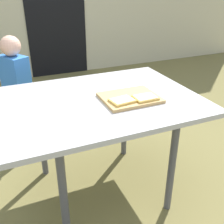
# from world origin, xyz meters

# --- Properties ---
(ground_plane) EXTENTS (16.00, 16.00, 0.00)m
(ground_plane) POSITION_xyz_m (0.00, 0.00, 0.00)
(ground_plane) COLOR olive
(house_door) EXTENTS (0.90, 0.02, 2.00)m
(house_door) POSITION_xyz_m (0.37, 2.78, 1.00)
(house_door) COLOR black
(house_door) RESTS_ON ground
(dining_table) EXTENTS (1.25, 0.94, 0.74)m
(dining_table) POSITION_xyz_m (0.00, 0.00, 0.67)
(dining_table) COLOR #B2B0B1
(dining_table) RESTS_ON ground
(cutting_board) EXTENTS (0.35, 0.28, 0.02)m
(cutting_board) POSITION_xyz_m (0.17, -0.08, 0.75)
(cutting_board) COLOR tan
(cutting_board) RESTS_ON dining_table
(pizza_slice_near_left) EXTENTS (0.15, 0.13, 0.02)m
(pizza_slice_near_left) POSITION_xyz_m (0.09, -0.14, 0.77)
(pizza_slice_near_left) COLOR gold
(pizza_slice_near_left) RESTS_ON cutting_board
(pizza_slice_near_right) EXTENTS (0.14, 0.11, 0.02)m
(pizza_slice_near_right) POSITION_xyz_m (0.24, -0.15, 0.77)
(pizza_slice_near_right) COLOR gold
(pizza_slice_near_right) RESTS_ON cutting_board
(plate_white_right) EXTENTS (0.20, 0.20, 0.01)m
(plate_white_right) POSITION_xyz_m (0.28, 0.04, 0.75)
(plate_white_right) COLOR white
(plate_white_right) RESTS_ON dining_table
(child_left) EXTENTS (0.24, 0.28, 1.03)m
(child_left) POSITION_xyz_m (-0.44, 0.78, 0.59)
(child_left) COLOR navy
(child_left) RESTS_ON ground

